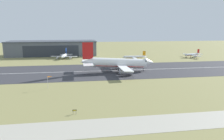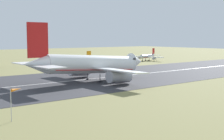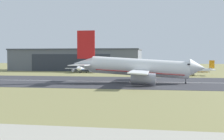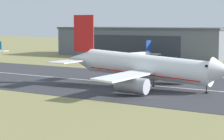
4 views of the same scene
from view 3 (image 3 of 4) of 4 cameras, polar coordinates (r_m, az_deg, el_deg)
name	(u,v)px [view 3 (image 3 of 4)]	position (r m, az deg, el deg)	size (l,w,h in m)	color
runway_strip	(61,81)	(127.12, -9.39, -1.96)	(451.54, 54.71, 0.06)	#333338
runway_centreline	(61,81)	(127.12, -9.39, -1.95)	(406.39, 0.70, 0.01)	silver
hangar_building	(76,60)	(219.76, -6.52, 1.90)	(89.88, 30.26, 14.97)	slate
airplane_landing	(139,68)	(115.17, 4.91, 0.39)	(48.99, 47.01, 19.62)	white
airplane_parked_west	(193,71)	(166.26, 14.62, -0.11)	(22.07, 22.62, 7.82)	white
airplane_parked_centre	(84,68)	(187.47, -5.18, 0.38)	(24.14, 18.83, 9.45)	silver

